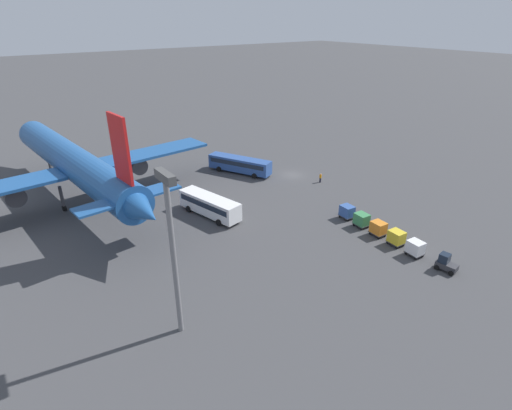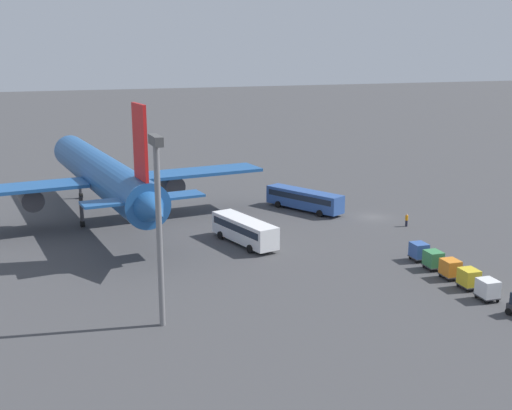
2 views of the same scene
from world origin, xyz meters
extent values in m
plane|color=#424244|center=(0.00, 0.00, 0.00)|extent=(600.00, 600.00, 0.00)
cylinder|color=#1E5193|center=(11.71, 35.86, 6.72)|extent=(43.25, 9.47, 5.17)
cone|color=#1E5193|center=(34.36, 38.15, 6.72)|extent=(6.15, 5.46, 4.91)
cone|color=#1E5193|center=(-11.20, 33.54, 6.72)|extent=(7.15, 5.30, 4.65)
cube|color=#1E5193|center=(8.32, 48.04, 6.07)|extent=(7.55, 20.22, 0.44)
cube|color=#1E5193|center=(10.83, 23.24, 6.07)|extent=(7.55, 20.22, 0.44)
cube|color=red|center=(-7.52, 33.91, 13.44)|extent=(4.31, 0.79, 8.27)
cube|color=#1E5193|center=(-7.95, 33.87, 7.24)|extent=(4.35, 13.67, 0.28)
cylinder|color=#38383D|center=(9.90, 45.22, 4.43)|extent=(5.41, 3.35, 2.84)
cylinder|color=#38383D|center=(11.81, 26.32, 4.43)|extent=(5.41, 3.35, 2.84)
cylinder|color=#38383D|center=(26.67, 37.37, 2.07)|extent=(0.50, 0.50, 4.13)
cylinder|color=black|center=(26.67, 37.37, 0.45)|extent=(0.95, 0.59, 0.90)
cylinder|color=#38383D|center=(9.24, 38.98, 2.07)|extent=(0.50, 0.50, 4.13)
cylinder|color=black|center=(9.24, 38.98, 0.45)|extent=(0.95, 0.59, 0.90)
cylinder|color=#38383D|center=(9.91, 32.30, 2.07)|extent=(0.50, 0.50, 4.13)
cylinder|color=black|center=(9.91, 32.30, 0.45)|extent=(0.95, 0.59, 0.90)
cube|color=#2D5199|center=(6.91, 7.46, 1.74)|extent=(12.54, 7.90, 2.57)
cube|color=#192333|center=(6.91, 7.46, 2.19)|extent=(11.65, 7.49, 0.82)
cylinder|color=black|center=(9.84, 10.41, 0.50)|extent=(1.03, 0.71, 1.00)
cylinder|color=black|center=(11.04, 7.95, 0.50)|extent=(1.03, 0.71, 1.00)
cylinder|color=black|center=(2.78, 6.98, 0.50)|extent=(1.03, 0.71, 1.00)
cylinder|color=black|center=(3.98, 4.51, 0.50)|extent=(1.03, 0.71, 1.00)
cube|color=white|center=(-5.53, 21.28, 1.79)|extent=(11.26, 5.11, 2.67)
cube|color=#192333|center=(-5.53, 21.28, 2.25)|extent=(10.41, 4.96, 0.85)
cylinder|color=black|center=(-2.55, 23.43, 0.50)|extent=(1.04, 0.52, 1.00)
cylinder|color=black|center=(-1.91, 20.63, 0.50)|extent=(1.04, 0.52, 1.00)
cylinder|color=black|center=(-9.15, 21.92, 0.50)|extent=(1.04, 0.52, 1.00)
cylinder|color=black|center=(-8.51, 19.12, 0.50)|extent=(1.04, 0.52, 1.00)
cylinder|color=black|center=(-34.11, 6.39, 0.30)|extent=(0.63, 0.31, 0.60)
cylinder|color=#1E1E2D|center=(-5.81, -1.72, 0.42)|extent=(0.32, 0.32, 0.85)
cylinder|color=orange|center=(-5.81, -1.72, 1.18)|extent=(0.38, 0.38, 0.65)
sphere|color=tan|center=(-5.81, -1.72, 1.62)|extent=(0.24, 0.24, 0.24)
cube|color=#38383D|center=(-30.64, 5.85, 0.41)|extent=(2.11, 1.81, 0.10)
cube|color=silver|center=(-30.64, 5.85, 1.26)|extent=(2.01, 1.73, 1.60)
cylinder|color=black|center=(-29.84, 6.44, 0.18)|extent=(0.37, 0.14, 0.36)
cylinder|color=black|center=(-29.93, 5.16, 0.18)|extent=(0.37, 0.14, 0.36)
cylinder|color=black|center=(-31.36, 6.55, 0.18)|extent=(0.37, 0.14, 0.36)
cylinder|color=black|center=(-31.45, 5.27, 0.18)|extent=(0.37, 0.14, 0.36)
cube|color=#38383D|center=(-27.60, 5.59, 0.41)|extent=(2.11, 1.81, 0.10)
cube|color=gold|center=(-27.60, 5.59, 1.26)|extent=(2.01, 1.73, 1.60)
cylinder|color=black|center=(-26.80, 6.17, 0.18)|extent=(0.37, 0.14, 0.36)
cylinder|color=black|center=(-26.89, 4.90, 0.18)|extent=(0.37, 0.14, 0.36)
cylinder|color=black|center=(-28.32, 6.28, 0.18)|extent=(0.37, 0.14, 0.36)
cylinder|color=black|center=(-28.40, 5.00, 0.18)|extent=(0.37, 0.14, 0.36)
cube|color=#38383D|center=(-24.56, 5.48, 0.41)|extent=(2.11, 1.81, 0.10)
cube|color=orange|center=(-24.56, 5.48, 1.26)|extent=(2.01, 1.73, 1.60)
cylinder|color=black|center=(-23.76, 6.07, 0.18)|extent=(0.37, 0.14, 0.36)
cylinder|color=black|center=(-23.84, 4.79, 0.18)|extent=(0.37, 0.14, 0.36)
cylinder|color=black|center=(-25.27, 6.17, 0.18)|extent=(0.37, 0.14, 0.36)
cylinder|color=black|center=(-25.36, 4.90, 0.18)|extent=(0.37, 0.14, 0.36)
cube|color=#38383D|center=(-21.51, 5.39, 0.41)|extent=(2.11, 1.81, 0.10)
cube|color=#38844C|center=(-21.51, 5.39, 1.26)|extent=(2.01, 1.73, 1.60)
cylinder|color=black|center=(-20.71, 5.98, 0.18)|extent=(0.37, 0.14, 0.36)
cylinder|color=black|center=(-20.80, 4.70, 0.18)|extent=(0.37, 0.14, 0.36)
cylinder|color=black|center=(-22.23, 6.08, 0.18)|extent=(0.37, 0.14, 0.36)
cylinder|color=black|center=(-22.32, 4.81, 0.18)|extent=(0.37, 0.14, 0.36)
cube|color=#38383D|center=(-18.47, 5.11, 0.41)|extent=(2.11, 1.81, 0.10)
cube|color=#33569E|center=(-18.47, 5.11, 1.26)|extent=(2.01, 1.73, 1.60)
cylinder|color=black|center=(-17.67, 5.70, 0.18)|extent=(0.37, 0.14, 0.36)
cylinder|color=black|center=(-17.76, 4.42, 0.18)|extent=(0.37, 0.14, 0.36)
cylinder|color=black|center=(-19.19, 5.80, 0.18)|extent=(0.37, 0.14, 0.36)
cylinder|color=black|center=(-19.27, 4.52, 0.18)|extent=(0.37, 0.14, 0.36)
cylinder|color=slate|center=(-25.22, 35.91, 7.84)|extent=(0.50, 0.50, 15.68)
cube|color=#4C4C4C|center=(-25.22, 35.91, 16.08)|extent=(2.80, 0.70, 0.80)
camera|label=1|loc=(-53.73, 47.52, 27.94)|focal=28.00mm
camera|label=2|loc=(-76.09, 46.59, 23.35)|focal=45.00mm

